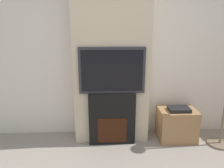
{
  "coord_description": "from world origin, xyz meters",
  "views": [
    {
      "loc": [
        -0.12,
        -1.12,
        1.64
      ],
      "look_at": [
        0.0,
        1.67,
        0.86
      ],
      "focal_mm": 35.0,
      "sensor_mm": 36.0,
      "label": 1
    }
  ],
  "objects": [
    {
      "name": "wall_back",
      "position": [
        0.0,
        2.03,
        1.35
      ],
      "size": [
        6.0,
        0.06,
        2.7
      ],
      "color": "silver",
      "rests_on": "ground_plane"
    },
    {
      "name": "television",
      "position": [
        0.0,
        1.67,
        1.05
      ],
      "size": [
        0.87,
        0.07,
        0.61
      ],
      "color": "#2D2D33",
      "rests_on": "fireplace"
    },
    {
      "name": "fireplace",
      "position": [
        0.0,
        1.67,
        0.37
      ],
      "size": [
        0.64,
        0.15,
        0.74
      ],
      "color": "black",
      "rests_on": "ground_plane"
    },
    {
      "name": "media_stand",
      "position": [
        0.94,
        1.73,
        0.24
      ],
      "size": [
        0.53,
        0.39,
        0.51
      ],
      "color": "#997047",
      "rests_on": "ground_plane"
    },
    {
      "name": "chimney_breast",
      "position": [
        0.0,
        1.84,
        1.35
      ],
      "size": [
        1.03,
        0.33,
        2.7
      ],
      "color": "beige",
      "rests_on": "ground_plane"
    }
  ]
}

